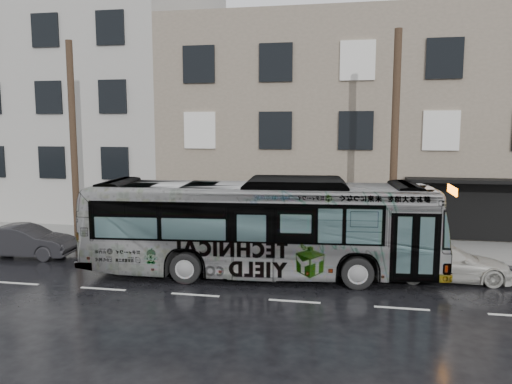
# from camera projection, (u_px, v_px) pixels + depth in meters

# --- Properties ---
(ground) EXTENTS (120.00, 120.00, 0.00)m
(ground) POSITION_uv_depth(u_px,v_px,m) (216.00, 273.00, 18.44)
(ground) COLOR black
(ground) RESTS_ON ground
(sidewalk) EXTENTS (90.00, 3.60, 0.15)m
(sidewalk) POSITION_uv_depth(u_px,v_px,m) (244.00, 241.00, 23.20)
(sidewalk) COLOR gray
(sidewalk) RESTS_ON ground
(building_taupe) EXTENTS (20.00, 12.00, 11.00)m
(building_taupe) POSITION_uv_depth(u_px,v_px,m) (355.00, 125.00, 29.17)
(building_taupe) COLOR gray
(building_taupe) RESTS_ON ground
(building_grey) EXTENTS (26.00, 15.00, 16.00)m
(building_grey) POSITION_uv_depth(u_px,v_px,m) (19.00, 89.00, 34.59)
(building_grey) COLOR #A5A39C
(building_grey) RESTS_ON ground
(utility_pole_front) EXTENTS (0.30, 0.30, 9.00)m
(utility_pole_front) POSITION_uv_depth(u_px,v_px,m) (394.00, 145.00, 19.84)
(utility_pole_front) COLOR #402F20
(utility_pole_front) RESTS_ON sidewalk
(utility_pole_rear) EXTENTS (0.30, 0.30, 9.00)m
(utility_pole_rear) POSITION_uv_depth(u_px,v_px,m) (73.00, 143.00, 22.45)
(utility_pole_rear) COLOR #402F20
(utility_pole_rear) RESTS_ON sidewalk
(sign_post) EXTENTS (0.06, 0.06, 2.40)m
(sign_post) POSITION_uv_depth(u_px,v_px,m) (420.00, 227.00, 20.06)
(sign_post) COLOR slate
(sign_post) RESTS_ON sidewalk
(bus) EXTENTS (12.94, 4.05, 3.55)m
(bus) POSITION_uv_depth(u_px,v_px,m) (260.00, 227.00, 17.99)
(bus) COLOR #B2B2B2
(bus) RESTS_ON ground
(white_sedan) EXTENTS (4.39, 1.92, 1.26)m
(white_sedan) POSITION_uv_depth(u_px,v_px,m) (446.00, 262.00, 17.55)
(white_sedan) COLOR #B4B2AB
(white_sedan) RESTS_ON ground
(dark_sedan) EXTENTS (4.15, 1.74, 1.34)m
(dark_sedan) POSITION_uv_depth(u_px,v_px,m) (25.00, 241.00, 20.62)
(dark_sedan) COLOR black
(dark_sedan) RESTS_ON ground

